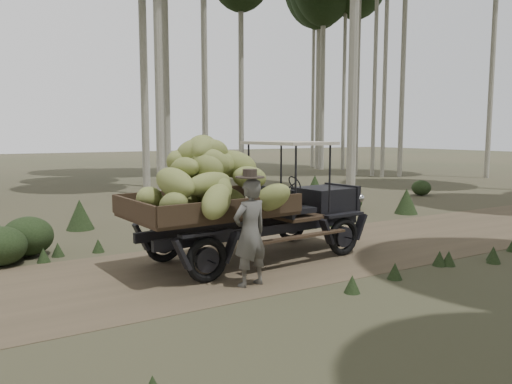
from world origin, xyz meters
TOP-DOWN VIEW (x-y plane):
  - ground at (0.00, 0.00)m, footprint 120.00×120.00m
  - dirt_track at (0.00, 0.00)m, footprint 70.00×4.00m
  - banana_truck at (-1.72, -0.02)m, footprint 5.41×2.73m
  - farmer at (-2.07, -1.35)m, footprint 0.73×0.56m
  - undergrowth at (-1.94, 1.51)m, footprint 22.75×18.58m

SIDE VIEW (x-z plane):
  - ground at x=0.00m, z-range 0.00..0.00m
  - dirt_track at x=0.00m, z-range 0.00..0.01m
  - undergrowth at x=-1.94m, z-range -0.16..1.03m
  - farmer at x=-2.07m, z-range -0.05..1.94m
  - banana_truck at x=-1.72m, z-range 0.23..2.82m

